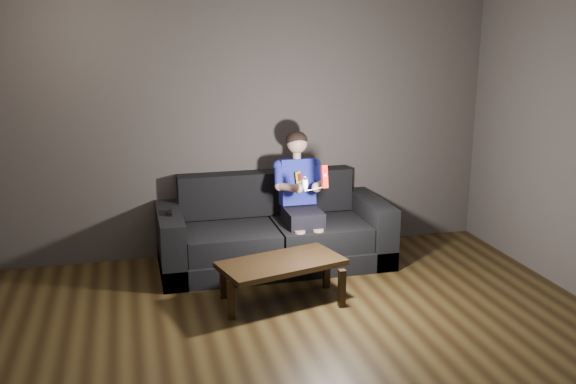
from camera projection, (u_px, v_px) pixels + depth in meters
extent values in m
plane|color=black|center=(322.00, 368.00, 4.39)|extent=(5.00, 5.00, 0.00)
cube|color=#413A39|center=(250.00, 121.00, 6.40)|extent=(5.00, 0.04, 2.70)
cube|color=black|center=(274.00, 255.00, 6.28)|extent=(2.21, 0.96, 0.19)
cube|color=black|center=(231.00, 242.00, 6.03)|extent=(0.87, 0.67, 0.23)
cube|color=black|center=(321.00, 234.00, 6.24)|extent=(0.87, 0.67, 0.23)
cube|color=black|center=(266.00, 192.00, 6.49)|extent=(1.77, 0.22, 0.43)
cube|color=black|center=(171.00, 243.00, 6.00)|extent=(0.22, 0.96, 0.60)
cube|color=black|center=(370.00, 227.00, 6.47)|extent=(0.22, 0.96, 0.60)
cube|color=black|center=(303.00, 217.00, 6.13)|extent=(0.33, 0.42, 0.16)
cube|color=navy|center=(297.00, 182.00, 6.26)|extent=(0.33, 0.24, 0.47)
cube|color=#F7FF08|center=(299.00, 177.00, 6.15)|extent=(0.10, 0.10, 0.11)
cube|color=red|center=(299.00, 177.00, 6.15)|extent=(0.07, 0.07, 0.07)
cylinder|color=tan|center=(297.00, 156.00, 6.20)|extent=(0.08, 0.08, 0.07)
sphere|color=tan|center=(297.00, 143.00, 6.16)|extent=(0.20, 0.20, 0.20)
ellipsoid|color=black|center=(297.00, 140.00, 6.17)|extent=(0.21, 0.21, 0.18)
cylinder|color=navy|center=(278.00, 176.00, 6.12)|extent=(0.09, 0.25, 0.21)
cylinder|color=navy|center=(319.00, 174.00, 6.22)|extent=(0.09, 0.25, 0.21)
cylinder|color=tan|center=(289.00, 185.00, 5.98)|extent=(0.16, 0.26, 0.11)
cylinder|color=tan|center=(320.00, 183.00, 6.05)|extent=(0.16, 0.26, 0.11)
sphere|color=tan|center=(298.00, 189.00, 5.90)|extent=(0.09, 0.09, 0.09)
sphere|color=tan|center=(317.00, 187.00, 5.94)|extent=(0.09, 0.09, 0.09)
cylinder|color=tan|center=(300.00, 250.00, 5.96)|extent=(0.10, 0.10, 0.38)
cylinder|color=tan|center=(318.00, 248.00, 6.00)|extent=(0.10, 0.10, 0.38)
cube|color=red|center=(325.00, 177.00, 5.68)|extent=(0.05, 0.08, 0.21)
cube|color=maroon|center=(325.00, 171.00, 5.64)|extent=(0.03, 0.01, 0.03)
cylinder|color=white|center=(325.00, 179.00, 5.66)|extent=(0.02, 0.01, 0.02)
ellipsoid|color=white|center=(305.00, 183.00, 5.66)|extent=(0.06, 0.08, 0.14)
cylinder|color=black|center=(306.00, 179.00, 5.61)|extent=(0.02, 0.01, 0.02)
cube|color=black|center=(170.00, 212.00, 5.87)|extent=(0.05, 0.16, 0.03)
cube|color=black|center=(169.00, 209.00, 5.91)|extent=(0.02, 0.02, 0.00)
cube|color=black|center=(281.00, 263.00, 5.36)|extent=(1.12, 0.76, 0.05)
cube|color=black|center=(231.00, 300.00, 5.10)|extent=(0.06, 0.06, 0.33)
cube|color=black|center=(342.00, 288.00, 5.32)|extent=(0.06, 0.06, 0.33)
cube|color=black|center=(223.00, 280.00, 5.49)|extent=(0.06, 0.06, 0.33)
cube|color=black|center=(327.00, 270.00, 5.71)|extent=(0.06, 0.06, 0.33)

